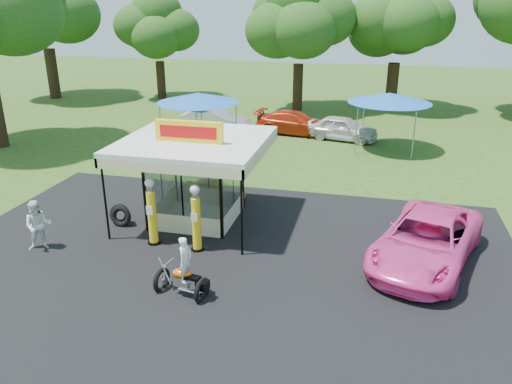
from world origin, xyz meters
TOP-DOWN VIEW (x-y plane):
  - ground at (0.00, 0.00)m, footprint 120.00×120.00m
  - asphalt_apron at (0.00, 2.00)m, footprint 20.00×14.00m
  - gas_station_kiosk at (-2.00, 4.99)m, footprint 5.40×5.40m
  - gas_pump_left at (-2.79, 2.53)m, footprint 0.48×0.48m
  - gas_pump_right at (-1.08, 2.42)m, footprint 0.46×0.46m
  - motorcycle at (-0.46, -0.39)m, footprint 1.77×1.08m
  - spare_tires at (-4.76, 3.74)m, footprint 1.01×0.61m
  - kiosk_car at (-2.00, 7.20)m, footprint 2.82×1.13m
  - pink_sedan at (6.68, 3.41)m, footprint 4.51×6.57m
  - spectator_west at (-6.53, 1.20)m, footprint 1.13×1.05m
  - bg_car_a at (-5.80, 19.02)m, footprint 4.89×2.26m
  - bg_car_b at (-0.48, 19.66)m, footprint 5.37×2.74m
  - bg_car_c at (2.73, 18.85)m, footprint 4.71×2.73m
  - tent_west at (-5.36, 14.70)m, footprint 4.80×4.80m
  - tent_east at (5.39, 17.27)m, footprint 4.80×4.80m
  - oak_far_a at (-23.78, 27.47)m, footprint 10.21×10.21m
  - oak_far_b at (-14.24, 29.50)m, footprint 7.57×7.57m
  - oak_far_c at (-1.52, 27.22)m, footprint 8.76×8.76m
  - oak_far_d at (5.79, 29.60)m, footprint 8.55×8.55m

SIDE VIEW (x-z plane):
  - ground at x=0.00m, z-range 0.00..0.00m
  - asphalt_apron at x=0.00m, z-range 0.00..0.04m
  - spare_tires at x=-4.76m, z-range -0.01..0.86m
  - kiosk_car at x=-2.00m, z-range 0.00..0.96m
  - bg_car_b at x=-0.48m, z-range 0.00..1.49m
  - bg_car_c at x=2.73m, z-range 0.00..1.51m
  - bg_car_a at x=-5.80m, z-range 0.00..1.55m
  - motorcycle at x=-0.46m, z-range -0.22..1.80m
  - pink_sedan at x=6.68m, z-range 0.00..1.67m
  - spectator_west at x=-6.53m, z-range 0.00..1.85m
  - gas_pump_right at x=-1.08m, z-range -0.05..2.44m
  - gas_pump_left at x=-2.79m, z-range -0.05..2.50m
  - gas_station_kiosk at x=-2.00m, z-range -0.31..3.87m
  - tent_east at x=5.39m, z-range 1.36..4.71m
  - tent_west at x=-5.36m, z-range 1.36..4.72m
  - oak_far_b at x=-14.24m, z-range 1.25..10.28m
  - oak_far_d at x=5.79m, z-range 1.40..11.58m
  - oak_far_c at x=-1.52m, z-range 1.39..11.72m
  - oak_far_a at x=-23.78m, z-range 1.65..13.75m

